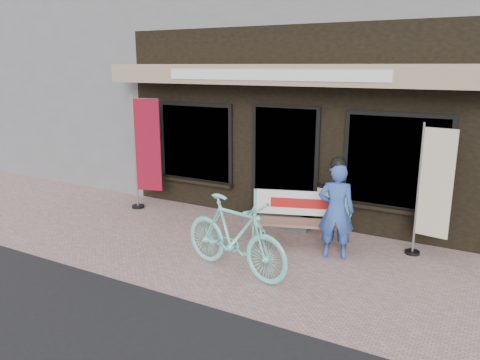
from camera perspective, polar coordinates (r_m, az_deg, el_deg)
The scene contains 9 objects.
ground at distance 7.42m, azimuth -1.09°, elevation -9.26°, with size 70.00×70.00×0.00m, color #BF9892.
storefront at distance 11.38m, azimuth 11.97°, elevation 13.97°, with size 7.00×6.77×6.00m.
neighbor_left_near at distance 16.51m, azimuth -17.66°, elevation 14.22°, with size 10.00×7.00×6.40m, color slate.
bench at distance 7.75m, azimuth 7.30°, elevation -4.19°, with size 1.69×0.93×0.89m.
person at distance 7.25m, azimuth 11.64°, elevation -3.50°, with size 0.63×0.50×1.59m.
bicycle at distance 6.67m, azimuth -0.64°, elevation -6.80°, with size 0.53×1.86×1.12m, color #75E4D2.
nobori_red at distance 9.68m, azimuth -11.39°, elevation 3.46°, with size 0.69×0.35×2.35m.
nobori_cream at distance 7.60m, azimuth 22.41°, elevation -1.17°, with size 0.62×0.26×2.09m.
menu_stand at distance 8.67m, azimuth 10.04°, elevation -3.07°, with size 0.41×0.17×0.82m.
Camera 1 is at (3.46, -5.88, 2.91)m, focal length 35.00 mm.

